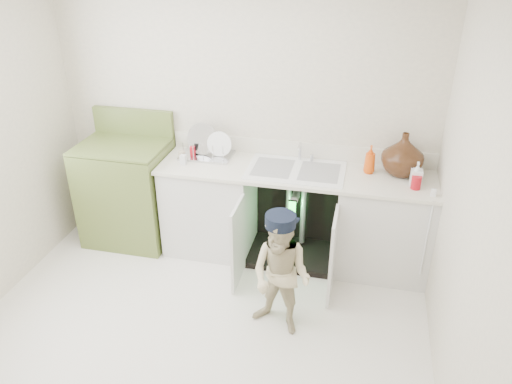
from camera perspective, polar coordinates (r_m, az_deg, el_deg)
ground at (r=4.03m, az=-6.77°, el=-15.78°), size 3.50×3.50×0.00m
room_shell at (r=3.30m, az=-7.97°, el=0.15°), size 6.00×5.50×1.26m
counter_run at (r=4.57m, az=4.89°, el=-2.23°), size 2.44×1.02×1.27m
avocado_stove at (r=5.00m, az=-14.43°, el=0.14°), size 0.81×0.65×1.25m
repair_worker at (r=3.74m, az=2.89°, el=-9.44°), size 0.57×0.90×1.00m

